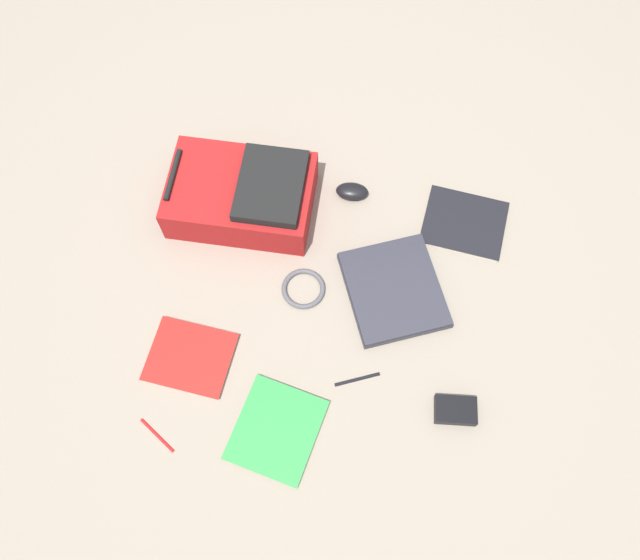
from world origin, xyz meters
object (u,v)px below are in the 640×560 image
pen_blue (357,379)px  computer_mouse (352,191)px  cable_coil (303,290)px  laptop (394,289)px  power_brick (456,410)px  pen_black (157,435)px  book_manual (277,430)px  book_red (190,358)px  book_comic (464,223)px  backpack (244,195)px

pen_blue → computer_mouse: bearing=0.3°
cable_coil → laptop: bearing=-90.2°
computer_mouse → power_brick: computer_mouse is taller
computer_mouse → power_brick: 0.75m
pen_black → book_manual: bearing=-87.7°
cable_coil → pen_blue: bearing=-150.3°
laptop → book_red: size_ratio=1.33×
pen_black → book_comic: bearing=-53.7°
book_comic → pen_black: size_ratio=2.27×
book_manual → power_brick: 0.49m
backpack → laptop: 0.54m
backpack → book_comic: 0.69m
cable_coil → pen_black: (-0.43, 0.39, -0.00)m
book_comic → computer_mouse: bearing=73.0°
book_comic → computer_mouse: 0.36m
laptop → cable_coil: 0.27m
book_comic → book_manual: bearing=138.5°
book_red → pen_blue: (-0.06, -0.47, -0.00)m
cable_coil → book_red: bearing=123.2°
laptop → computer_mouse: computer_mouse is taller
power_brick → computer_mouse: bearing=21.3°
computer_mouse → cable_coil: bearing=162.2°
book_manual → pen_black: bearing=92.3°
pen_blue → book_comic: bearing=-34.7°
book_comic → computer_mouse: computer_mouse is taller
book_red → computer_mouse: (0.54, -0.47, 0.01)m
book_comic → cable_coil: size_ratio=2.27×
backpack → computer_mouse: (0.04, -0.34, -0.05)m
book_red → power_brick: size_ratio=2.39×
backpack → book_comic: (-0.06, -0.68, -0.06)m
book_manual → pen_black: 0.33m
book_manual → pen_blue: 0.27m
backpack → book_manual: backpack is taller
book_manual → computer_mouse: (0.75, -0.22, 0.01)m
laptop → pen_black: bearing=122.8°
power_brick → cable_coil: bearing=49.4°
laptop → computer_mouse: 0.36m
computer_mouse → laptop: bearing=-154.2°
book_red → computer_mouse: size_ratio=2.65×
backpack → cable_coil: backpack is taller
book_red → pen_blue: book_red is taller
book_red → power_brick: (-0.15, -0.74, 0.01)m
book_comic → computer_mouse: (0.11, 0.35, 0.01)m
pen_black → pen_blue: same height
computer_mouse → book_red: bearing=145.6°
laptop → power_brick: bearing=-157.0°
backpack → book_comic: size_ratio=1.60×
laptop → pen_blue: laptop is taller
laptop → book_manual: (-0.41, 0.34, -0.01)m
backpack → power_brick: 0.89m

